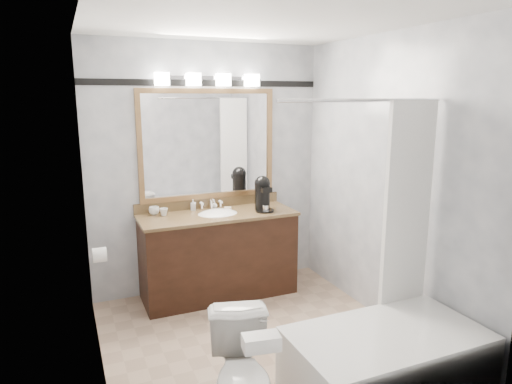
% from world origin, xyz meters
% --- Properties ---
extents(room, '(2.42, 2.62, 2.52)m').
position_xyz_m(room, '(0.00, 0.00, 1.25)').
color(room, tan).
rests_on(room, ground).
extents(vanity, '(1.53, 0.58, 0.97)m').
position_xyz_m(vanity, '(0.00, 1.02, 0.44)').
color(vanity, black).
rests_on(vanity, ground).
extents(mirror, '(1.40, 0.04, 1.10)m').
position_xyz_m(mirror, '(0.00, 1.28, 1.50)').
color(mirror, '#966E44').
rests_on(mirror, room).
extents(vanity_light_bar, '(1.02, 0.14, 0.12)m').
position_xyz_m(vanity_light_bar, '(0.00, 1.23, 2.13)').
color(vanity_light_bar, silver).
rests_on(vanity_light_bar, room).
extents(accent_stripe, '(2.40, 0.01, 0.06)m').
position_xyz_m(accent_stripe, '(0.00, 1.29, 2.10)').
color(accent_stripe, black).
rests_on(accent_stripe, room).
extents(bathtub, '(1.30, 0.75, 1.96)m').
position_xyz_m(bathtub, '(0.55, -0.90, 0.28)').
color(bathtub, white).
rests_on(bathtub, ground).
extents(tp_roll, '(0.11, 0.12, 0.12)m').
position_xyz_m(tp_roll, '(-1.14, 0.66, 0.70)').
color(tp_roll, white).
rests_on(tp_roll, room).
extents(toilet, '(0.53, 0.74, 0.68)m').
position_xyz_m(toilet, '(-0.47, -0.85, 0.34)').
color(toilet, white).
rests_on(toilet, ground).
extents(tissue_box, '(0.21, 0.14, 0.08)m').
position_xyz_m(tissue_box, '(-0.47, -1.12, 0.72)').
color(tissue_box, white).
rests_on(tissue_box, toilet).
extents(coffee_maker, '(0.18, 0.23, 0.35)m').
position_xyz_m(coffee_maker, '(0.45, 0.95, 1.03)').
color(coffee_maker, black).
rests_on(coffee_maker, vanity).
extents(cup_left, '(0.11, 0.11, 0.08)m').
position_xyz_m(cup_left, '(-0.58, 1.21, 0.89)').
color(cup_left, white).
rests_on(cup_left, vanity).
extents(cup_right, '(0.10, 0.10, 0.07)m').
position_xyz_m(cup_right, '(-0.50, 1.14, 0.89)').
color(cup_right, white).
rests_on(cup_right, vanity).
extents(soap_bottle_a, '(0.06, 0.06, 0.11)m').
position_xyz_m(soap_bottle_a, '(-0.18, 1.23, 0.91)').
color(soap_bottle_a, white).
rests_on(soap_bottle_a, vanity).
extents(soap_bottle_b, '(0.06, 0.06, 0.07)m').
position_xyz_m(soap_bottle_b, '(0.04, 1.23, 0.89)').
color(soap_bottle_b, white).
rests_on(soap_bottle_b, vanity).
extents(soap_bar, '(0.08, 0.07, 0.02)m').
position_xyz_m(soap_bar, '(0.15, 1.13, 0.86)').
color(soap_bar, beige).
rests_on(soap_bar, vanity).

